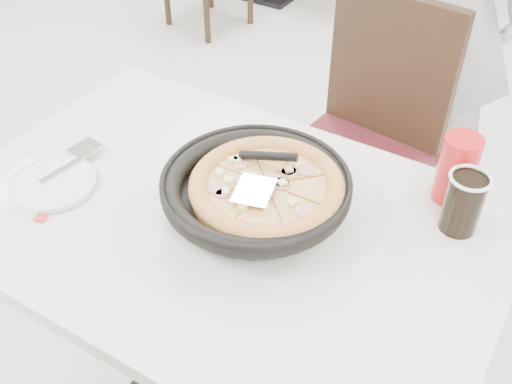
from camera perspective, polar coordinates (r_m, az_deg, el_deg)
The scene contains 12 objects.
floor at distance 2.00m, azimuth 4.81°, elevation -14.44°, with size 7.00×7.00×0.00m, color #ADACA7.
main_table at distance 1.59m, azimuth -2.76°, elevation -12.10°, with size 1.20×0.80×0.75m, color silver, non-canonical shape.
chair_far at distance 1.94m, azimuth 9.13°, elevation 3.27°, with size 0.42×0.42×0.95m, color black, non-canonical shape.
trivet at distance 1.28m, azimuth -0.23°, elevation -2.03°, with size 0.13×0.13×0.04m, color black.
pizza_pan at distance 1.29m, azimuth 0.00°, elevation -0.27°, with size 0.37×0.37×0.01m, color black.
pizza at distance 1.27m, azimuth 1.02°, elevation 0.03°, with size 0.32×0.32×0.02m, color #D78B44.
pizza_server at distance 1.22m, azimuth -0.20°, elevation 0.16°, with size 0.07×0.09×0.00m, color silver.
napkin at distance 1.46m, azimuth -20.19°, elevation 0.55°, with size 0.17×0.17×0.00m, color white.
side_plate at distance 1.45m, azimuth -18.77°, elevation 0.76°, with size 0.20×0.20×0.01m, color white.
fork at distance 1.47m, azimuth -17.54°, elevation 2.34°, with size 0.01×0.15×0.00m, color silver.
cola_glass at distance 1.30m, azimuth 19.11°, elevation -1.11°, with size 0.08×0.08×0.13m, color black.
red_cup at distance 1.37m, azimuth 18.57°, elevation 2.09°, with size 0.08×0.08×0.16m, color red.
Camera 1 is at (0.46, -1.06, 1.63)m, focal length 42.00 mm.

